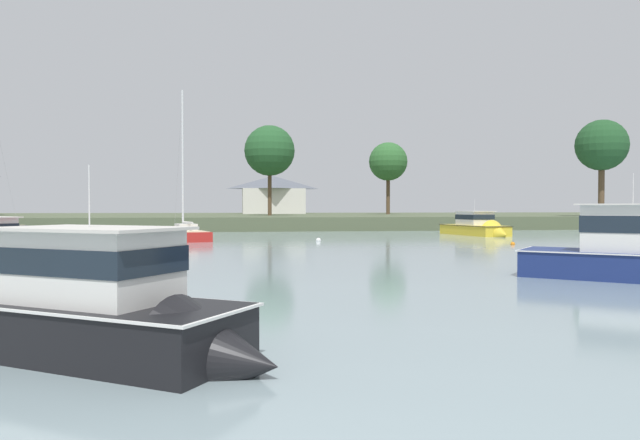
% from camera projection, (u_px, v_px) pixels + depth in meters
% --- Properties ---
extents(far_shore_bank, '(163.65, 58.95, 1.69)m').
position_uv_depth(far_shore_bank, '(230.00, 220.00, 99.07)').
color(far_shore_bank, '#4C563D').
rests_on(far_shore_bank, ground).
extents(cruiser_black, '(8.62, 6.68, 4.59)m').
position_uv_depth(cruiser_black, '(97.00, 325.00, 11.58)').
color(cruiser_black, black).
rests_on(cruiser_black, ground).
extents(sailboat_red, '(5.19, 9.88, 14.06)m').
position_uv_depth(sailboat_red, '(185.00, 236.00, 53.50)').
color(sailboat_red, '#B2231E').
rests_on(sailboat_red, ground).
extents(cruiser_yellow, '(4.84, 10.15, 4.95)m').
position_uv_depth(cruiser_yellow, '(480.00, 230.00, 61.40)').
color(cruiser_yellow, gold).
rests_on(cruiser_yellow, ground).
extents(mooring_buoy_orange, '(0.34, 0.34, 0.39)m').
position_uv_depth(mooring_buoy_orange, '(513.00, 244.00, 46.10)').
color(mooring_buoy_orange, orange).
rests_on(mooring_buoy_orange, ground).
extents(mooring_buoy_white, '(0.43, 0.43, 0.49)m').
position_uv_depth(mooring_buoy_white, '(318.00, 240.00, 50.90)').
color(mooring_buoy_white, white).
rests_on(mooring_buoy_white, ground).
extents(shore_tree_far_left, '(7.36, 7.36, 13.16)m').
position_uv_depth(shore_tree_far_left, '(270.00, 151.00, 87.09)').
color(shore_tree_far_left, brown).
rests_on(shore_tree_far_left, far_shore_bank).
extents(shore_tree_center_right, '(6.57, 6.57, 12.32)m').
position_uv_depth(shore_tree_center_right, '(388.00, 162.00, 102.07)').
color(shore_tree_center_right, brown).
rests_on(shore_tree_center_right, far_shore_bank).
extents(shore_tree_left_mid, '(6.73, 6.73, 12.81)m').
position_uv_depth(shore_tree_left_mid, '(602.00, 146.00, 78.98)').
color(shore_tree_left_mid, brown).
rests_on(shore_tree_left_mid, far_shore_bank).
extents(cottage_behind_trees, '(12.29, 8.01, 7.06)m').
position_uv_depth(cottage_behind_trees, '(273.00, 194.00, 111.55)').
color(cottage_behind_trees, silver).
rests_on(cottage_behind_trees, far_shore_bank).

